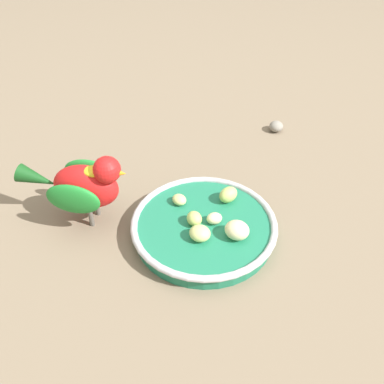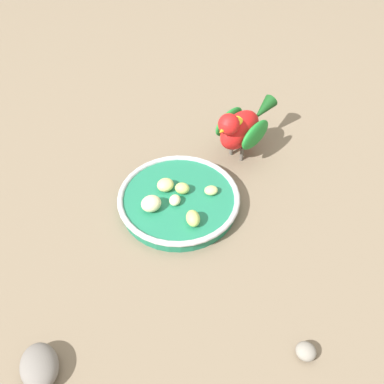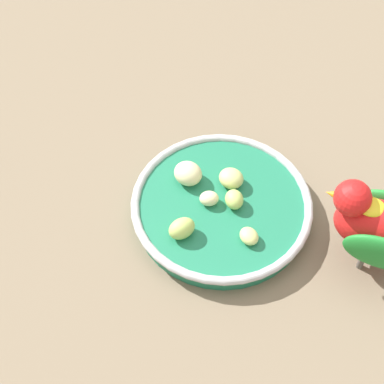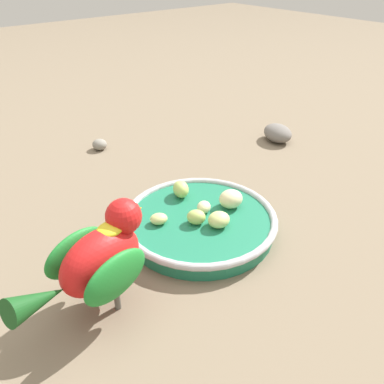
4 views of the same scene
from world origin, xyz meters
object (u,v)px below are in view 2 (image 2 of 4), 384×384
apple_piece_0 (193,218)px  pebble_0 (304,353)px  rock_large (39,366)px  apple_piece_1 (165,185)px  apple_piece_4 (211,190)px  feeding_bowl (179,200)px  apple_piece_3 (151,204)px  apple_piece_2 (174,200)px  parrot (241,127)px  apple_piece_5 (182,188)px

apple_piece_0 → pebble_0: 0.29m
rock_large → apple_piece_1: bearing=117.7°
apple_piece_4 → apple_piece_1: bearing=-133.9°
feeding_bowl → apple_piece_0: 0.07m
apple_piece_4 → apple_piece_3: bearing=-107.0°
apple_piece_2 → parrot: parrot is taller
apple_piece_2 → pebble_0: 0.35m
apple_piece_0 → apple_piece_2: size_ratio=1.39×
apple_piece_0 → apple_piece_5: (-0.07, 0.03, -0.00)m
apple_piece_1 → apple_piece_3: (0.03, -0.05, 0.00)m
feeding_bowl → apple_piece_3: size_ratio=6.16×
rock_large → pebble_0: size_ratio=2.30×
apple_piece_1 → apple_piece_3: size_ratio=0.87×
apple_piece_3 → parrot: size_ratio=0.20×
apple_piece_4 → parrot: (-0.07, 0.13, 0.04)m
rock_large → apple_piece_2: bearing=112.7°
apple_piece_0 → rock_large: size_ratio=0.47×
feeding_bowl → apple_piece_5: apple_piece_5 is taller
apple_piece_4 → pebble_0: apple_piece_4 is taller
apple_piece_5 → pebble_0: bearing=-6.2°
apple_piece_2 → apple_piece_3: bearing=-106.9°
apple_piece_2 → apple_piece_5: bearing=115.3°
apple_piece_1 → apple_piece_3: bearing=-61.9°
apple_piece_1 → apple_piece_5: bearing=38.3°
feeding_bowl → parrot: (-0.04, 0.18, 0.06)m
apple_piece_5 → apple_piece_2: bearing=-64.7°
apple_piece_1 → rock_large: apple_piece_1 is taller
pebble_0 → apple_piece_0: bearing=178.0°
apple_piece_3 → rock_large: bearing=-62.4°
feeding_bowl → apple_piece_4: size_ratio=8.97×
feeding_bowl → rock_large: 0.37m
apple_piece_0 → apple_piece_4: 0.08m
apple_piece_5 → rock_large: (0.15, -0.36, -0.02)m
feeding_bowl → parrot: 0.20m
apple_piece_1 → apple_piece_4: (0.06, 0.06, -0.00)m
rock_large → pebble_0: bearing=57.0°
apple_piece_1 → pebble_0: apple_piece_1 is taller
apple_piece_0 → apple_piece_5: size_ratio=1.23×
apple_piece_1 → apple_piece_5: 0.03m
apple_piece_3 → apple_piece_1: bearing=118.1°
apple_piece_2 → pebble_0: size_ratio=0.78×
parrot → apple_piece_0: bearing=15.6°
apple_piece_5 → pebble_0: (0.36, -0.04, -0.02)m
apple_piece_0 → apple_piece_2: bearing=178.5°
apple_piece_3 → apple_piece_4: bearing=73.0°
pebble_0 → apple_piece_1: bearing=177.2°
apple_piece_0 → rock_large: (0.08, -0.33, -0.02)m
feeding_bowl → pebble_0: feeding_bowl is taller
apple_piece_1 → rock_large: 0.38m
rock_large → pebble_0: rock_large is taller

